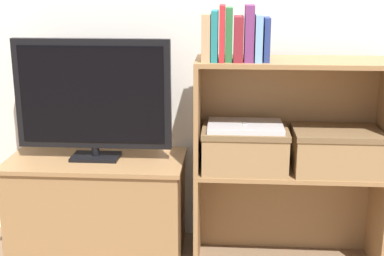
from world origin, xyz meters
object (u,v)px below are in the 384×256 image
book_navy (267,39)px  book_tan (206,37)px  tv_stand (98,205)px  book_maroon (238,39)px  book_skyblue (258,38)px  book_plum (249,33)px  storage_basket_left (245,146)px  book_teal (215,36)px  laptop (245,126)px  storage_basket_right (336,148)px  tv (93,97)px  book_forest (229,34)px  book_crimson (222,33)px

book_navy → book_tan: bearing=180.0°
tv_stand → book_maroon: 1.04m
book_skyblue → book_maroon: bearing=180.0°
book_navy → book_maroon: bearing=180.0°
book_plum → book_navy: size_ratio=1.28×
book_tan → storage_basket_left: 0.51m
book_tan → book_teal: size_ratio=0.94×
book_teal → laptop: size_ratio=0.63×
tv_stand → storage_basket_right: storage_basket_right is taller
tv → book_maroon: size_ratio=3.89×
book_forest → storage_basket_right: book_forest is taller
tv_stand → book_teal: (0.55, -0.09, 0.81)m
tv_stand → book_crimson: size_ratio=3.60×
laptop → book_tan: bearing=-169.7°
laptop → book_forest: bearing=-158.3°
book_plum → tv_stand: bearing=172.5°
tv_stand → book_skyblue: (0.73, -0.09, 0.81)m
tv_stand → tv: 0.53m
book_maroon → storage_basket_left: bearing=38.7°
book_forest → storage_basket_right: (0.48, 0.03, -0.49)m
book_tan → book_plum: 0.18m
tv → book_tan: 0.59m
tv_stand → storage_basket_right: size_ratio=2.18×
book_maroon → book_plum: book_plum is taller
book_skyblue → tv_stand: bearing=172.9°
book_maroon → book_skyblue: size_ratio=0.96×
book_tan → book_skyblue: book_tan is taller
book_crimson → storage_basket_right: bearing=3.5°
book_forest → book_maroon: (0.04, 0.00, -0.02)m
tv_stand → book_teal: 0.99m
book_navy → storage_basket_left: 0.48m
tv_stand → book_navy: book_navy is taller
book_crimson → book_forest: (0.03, 0.00, -0.00)m
book_crimson → book_navy: size_ratio=1.28×
book_plum → laptop: (-0.00, 0.03, -0.41)m
book_crimson → storage_basket_right: (0.51, 0.03, -0.50)m
storage_basket_left → storage_basket_right: size_ratio=1.00×
book_tan → storage_basket_left: (0.17, 0.03, -0.48)m
tv → laptop: 0.70m
book_tan → book_crimson: size_ratio=0.85×
storage_basket_right → book_plum: bearing=-175.5°
book_maroon → book_crimson: bearing=180.0°
book_plum → tv: bearing=172.7°
tv_stand → book_tan: book_tan is taller
tv → book_teal: 0.63m
book_teal → tv: bearing=170.8°
book_maroon → tv_stand: bearing=172.0°
book_tan → book_plum: bearing=0.0°
book_maroon → book_navy: bearing=0.0°
book_tan → laptop: bearing=10.3°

